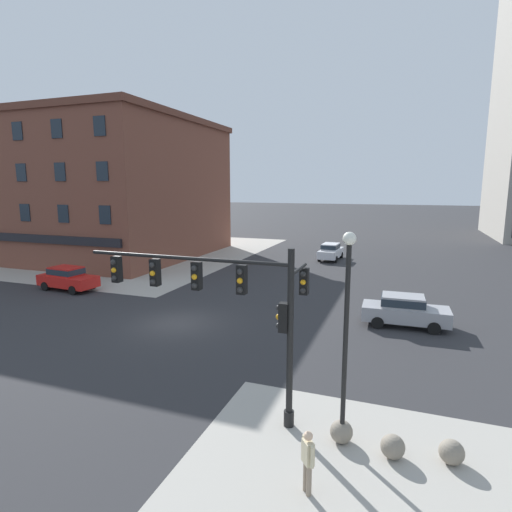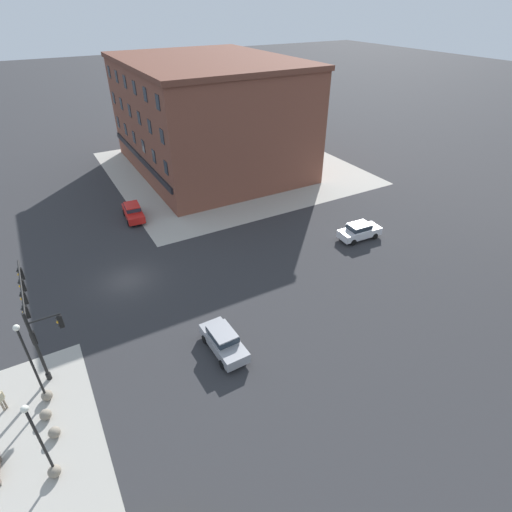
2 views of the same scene
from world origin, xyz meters
name	(u,v)px [view 1 (image 1 of 2)]	position (x,y,z in m)	size (l,w,h in m)	color
ground_plane	(177,323)	(0.00, 0.00, 0.00)	(320.00, 320.00, 0.00)	#2D2D30
sidewalk_far_corner	(117,250)	(-20.00, 20.00, 0.00)	(32.00, 32.00, 0.02)	#A8A399
traffic_signal_main	(234,300)	(6.44, -7.05, 3.82)	(7.28, 2.09, 5.58)	black
bollard_sphere_curb_a	(341,432)	(9.98, -7.48, 0.33)	(0.66, 0.66, 0.66)	gray
bollard_sphere_curb_b	(393,447)	(11.40, -7.70, 0.33)	(0.66, 0.66, 0.66)	gray
bollard_sphere_curb_c	(452,452)	(12.89, -7.40, 0.33)	(0.66, 0.66, 0.66)	gray
pedestrian_at_curb	(308,458)	(9.50, -9.80, 0.93)	(0.38, 0.45, 1.63)	gray
street_lamp_corner_near	(346,318)	(10.00, -7.54, 3.80)	(0.36, 0.36, 6.16)	black
car_main_northbound_near	(404,310)	(11.60, 3.76, 0.92)	(4.45, 1.99, 1.68)	#99999E
car_main_northbound_far	(67,277)	(-11.13, 3.66, 0.92)	(4.53, 2.16, 1.68)	red
car_main_southbound_near	(331,251)	(4.46, 22.43, 0.92)	(2.06, 4.48, 1.68)	silver
storefront_block_near_corner	(88,188)	(-21.80, 17.98, 7.13)	(26.11, 20.41, 14.25)	brown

